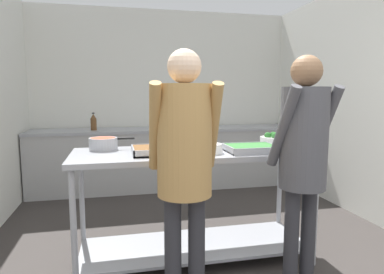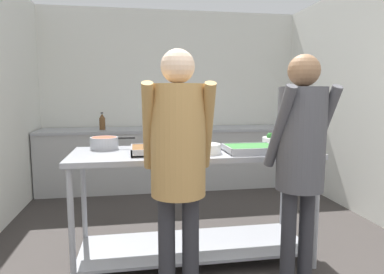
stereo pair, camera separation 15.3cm
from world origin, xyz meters
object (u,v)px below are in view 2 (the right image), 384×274
(sauce_pan, at_px, (104,143))
(serving_tray_roast, at_px, (251,149))
(plate_stack, at_px, (205,149))
(broccoli_bowl, at_px, (276,140))
(guest_serving_right, at_px, (178,152))
(water_bottle, at_px, (102,122))
(guest_serving_left, at_px, (301,149))
(serving_tray_vegetables, at_px, (158,150))

(sauce_pan, height_order, serving_tray_roast, sauce_pan)
(plate_stack, xyz_separation_m, broccoli_bowl, (0.72, 0.31, 0.01))
(guest_serving_right, relative_size, water_bottle, 6.82)
(guest_serving_left, height_order, guest_serving_right, guest_serving_right)
(plate_stack, distance_m, guest_serving_left, 0.73)
(sauce_pan, distance_m, water_bottle, 2.02)
(serving_tray_roast, relative_size, water_bottle, 1.65)
(serving_tray_vegetables, height_order, serving_tray_roast, same)
(serving_tray_vegetables, bearing_deg, guest_serving_left, -30.47)
(serving_tray_vegetables, distance_m, guest_serving_left, 1.07)
(plate_stack, relative_size, guest_serving_right, 0.15)
(serving_tray_roast, bearing_deg, water_bottle, 119.66)
(plate_stack, bearing_deg, sauce_pan, 157.12)
(serving_tray_roast, xyz_separation_m, guest_serving_right, (-0.64, -0.47, 0.07))
(serving_tray_roast, relative_size, guest_serving_right, 0.24)
(serving_tray_roast, height_order, guest_serving_right, guest_serving_right)
(serving_tray_vegetables, relative_size, guest_serving_right, 0.25)
(guest_serving_right, bearing_deg, plate_stack, 60.57)
(sauce_pan, height_order, guest_serving_left, guest_serving_left)
(serving_tray_roast, bearing_deg, guest_serving_left, -67.45)
(water_bottle, bearing_deg, sauce_pan, -84.51)
(broccoli_bowl, height_order, water_bottle, water_bottle)
(serving_tray_vegetables, height_order, water_bottle, water_bottle)
(plate_stack, bearing_deg, broccoli_bowl, 23.00)
(sauce_pan, relative_size, serving_tray_vegetables, 0.89)
(sauce_pan, relative_size, plate_stack, 1.50)
(plate_stack, distance_m, water_bottle, 2.55)
(plate_stack, height_order, guest_serving_left, guest_serving_left)
(serving_tray_roast, relative_size, broccoli_bowl, 1.63)
(plate_stack, xyz_separation_m, guest_serving_right, (-0.28, -0.49, 0.06))
(plate_stack, bearing_deg, serving_tray_roast, -3.80)
(water_bottle, bearing_deg, plate_stack, -67.14)
(broccoli_bowl, bearing_deg, plate_stack, -157.00)
(guest_serving_right, distance_m, water_bottle, 2.93)
(water_bottle, bearing_deg, guest_serving_left, -61.43)
(sauce_pan, relative_size, guest_serving_right, 0.22)
(plate_stack, relative_size, serving_tray_roast, 0.62)
(sauce_pan, distance_m, plate_stack, 0.86)
(water_bottle, bearing_deg, guest_serving_right, -75.95)
(serving_tray_vegetables, relative_size, broccoli_bowl, 1.68)
(broccoli_bowl, height_order, guest_serving_right, guest_serving_right)
(broccoli_bowl, relative_size, water_bottle, 1.02)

